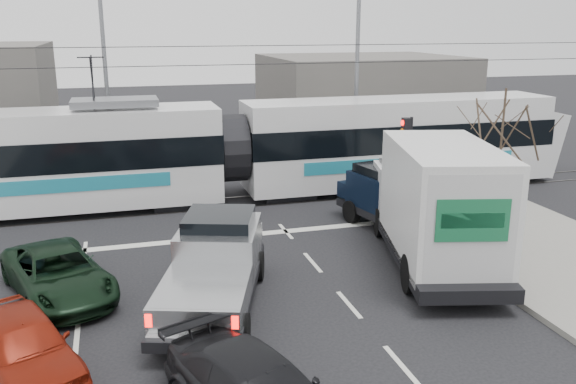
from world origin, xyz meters
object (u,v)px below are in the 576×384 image
object	(u,v)px
box_truck	(436,205)
green_car	(58,274)
street_lamp_far	(101,67)
red_car	(23,345)
bare_tree	(502,133)
street_lamp_near	(353,65)
traffic_signal	(407,145)
silver_pickup	(216,263)
navy_pickup	(394,200)
tram	(230,150)

from	to	relation	value
box_truck	green_car	distance (m)	10.76
street_lamp_far	red_car	distance (m)	17.83
bare_tree	street_lamp_near	xyz separation A→B (m)	(-0.29, 11.50, 1.32)
bare_tree	street_lamp_near	size ratio (longest dim) A/B	0.56
red_car	bare_tree	bearing A→B (deg)	-7.80
traffic_signal	silver_pickup	bearing A→B (deg)	-146.08
street_lamp_far	silver_pickup	xyz separation A→B (m)	(2.63, -14.90, -4.03)
street_lamp_far	box_truck	bearing A→B (deg)	-56.47
silver_pickup	street_lamp_near	bearing A→B (deg)	74.09
street_lamp_near	navy_pickup	xyz separation A→B (m)	(-1.89, -8.78, -4.03)
traffic_signal	green_car	size ratio (longest dim) A/B	0.78
navy_pickup	green_car	size ratio (longest dim) A/B	1.19
navy_pickup	red_car	xyz separation A→B (m)	(-11.35, -6.40, -0.40)
bare_tree	box_truck	distance (m)	3.18
bare_tree	red_car	distance (m)	14.36
green_car	street_lamp_far	bearing A→B (deg)	65.05
bare_tree	box_truck	bearing A→B (deg)	-166.55
bare_tree	green_car	bearing A→B (deg)	179.41
street_lamp_far	tram	size ratio (longest dim) A/B	0.32
green_car	navy_pickup	bearing A→B (deg)	-5.99
street_lamp_near	green_car	size ratio (longest dim) A/B	1.95
bare_tree	green_car	world-z (taller)	bare_tree
green_car	bare_tree	bearing A→B (deg)	-19.84
street_lamp_near	bare_tree	bearing A→B (deg)	-88.58
street_lamp_near	red_car	distance (m)	20.63
box_truck	navy_pickup	size ratio (longest dim) A/B	1.45
bare_tree	tram	world-z (taller)	tram
box_truck	red_car	size ratio (longest dim) A/B	1.98
box_truck	bare_tree	bearing A→B (deg)	27.78
silver_pickup	navy_pickup	world-z (taller)	navy_pickup
street_lamp_near	green_car	bearing A→B (deg)	-138.48
street_lamp_far	navy_pickup	xyz separation A→B (m)	(9.61, -10.78, -4.03)
bare_tree	silver_pickup	size ratio (longest dim) A/B	0.79
street_lamp_far	red_car	xyz separation A→B (m)	(-1.74, -17.19, -4.43)
silver_pickup	green_car	distance (m)	4.27
navy_pickup	tram	bearing A→B (deg)	119.28
bare_tree	street_lamp_far	bearing A→B (deg)	131.12
box_truck	green_car	size ratio (longest dim) A/B	1.72
tram	navy_pickup	distance (m)	7.25
box_truck	red_car	distance (m)	11.56
traffic_signal	box_truck	size ratio (longest dim) A/B	0.45
street_lamp_near	silver_pickup	bearing A→B (deg)	-124.52
traffic_signal	street_lamp_near	xyz separation A→B (m)	(0.84, 7.50, 2.37)
traffic_signal	tram	distance (m)	7.14
tram	box_truck	xyz separation A→B (m)	(4.48, -8.69, -0.21)
traffic_signal	tram	xyz separation A→B (m)	(-5.80, 4.10, -0.67)
navy_pickup	street_lamp_far	bearing A→B (deg)	119.53
silver_pickup	green_car	size ratio (longest dim) A/B	1.38
street_lamp_far	box_truck	xyz separation A→B (m)	(9.33, -14.09, -3.25)
street_lamp_near	silver_pickup	xyz separation A→B (m)	(-8.87, -12.90, -4.03)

